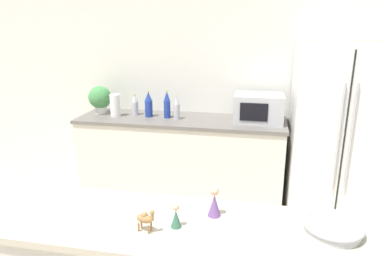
# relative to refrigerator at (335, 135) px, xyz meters

# --- Properties ---
(wall_back) EXTENTS (8.00, 0.06, 2.55)m
(wall_back) POSITION_rel_refrigerator_xyz_m (-1.02, 0.38, 0.42)
(wall_back) COLOR silver
(wall_back) RESTS_ON ground_plane
(back_counter) EXTENTS (2.17, 0.63, 0.93)m
(back_counter) POSITION_rel_refrigerator_xyz_m (-1.53, 0.05, -0.39)
(back_counter) COLOR silver
(back_counter) RESTS_ON ground_plane
(refrigerator) EXTENTS (0.83, 0.70, 1.71)m
(refrigerator) POSITION_rel_refrigerator_xyz_m (0.00, 0.00, 0.00)
(refrigerator) COLOR white
(refrigerator) RESTS_ON ground_plane
(potted_plant) EXTENTS (0.25, 0.25, 0.30)m
(potted_plant) POSITION_rel_refrigerator_xyz_m (-2.45, 0.10, 0.24)
(potted_plant) COLOR silver
(potted_plant) RESTS_ON back_counter
(paper_towel_roll) EXTENTS (0.11, 0.11, 0.24)m
(paper_towel_roll) POSITION_rel_refrigerator_xyz_m (-2.23, 0.01, 0.19)
(paper_towel_roll) COLOR white
(paper_towel_roll) RESTS_ON back_counter
(microwave) EXTENTS (0.48, 0.37, 0.28)m
(microwave) POSITION_rel_refrigerator_xyz_m (-0.74, 0.07, 0.22)
(microwave) COLOR #B2B5BA
(microwave) RESTS_ON back_counter
(back_bottle_0) EXTENTS (0.08, 0.08, 0.28)m
(back_bottle_0) POSITION_rel_refrigerator_xyz_m (-1.88, 0.06, 0.21)
(back_bottle_0) COLOR navy
(back_bottle_0) RESTS_ON back_counter
(back_bottle_1) EXTENTS (0.07, 0.07, 0.25)m
(back_bottle_1) POSITION_rel_refrigerator_xyz_m (-1.56, 0.02, 0.20)
(back_bottle_1) COLOR #B2B7BC
(back_bottle_1) RESTS_ON back_counter
(back_bottle_2) EXTENTS (0.07, 0.07, 0.23)m
(back_bottle_2) POSITION_rel_refrigerator_xyz_m (-2.05, 0.11, 0.19)
(back_bottle_2) COLOR #B2B7BC
(back_bottle_2) RESTS_ON back_counter
(back_bottle_3) EXTENTS (0.07, 0.07, 0.29)m
(back_bottle_3) POSITION_rel_refrigerator_xyz_m (-1.68, 0.05, 0.22)
(back_bottle_3) COLOR navy
(back_bottle_3) RESTS_ON back_counter
(fruit_bowl) EXTENTS (0.26, 0.26, 0.05)m
(fruit_bowl) POSITION_rel_refrigerator_xyz_m (-0.40, -1.92, 0.15)
(fruit_bowl) COLOR #B7BABF
(fruit_bowl) RESTS_ON bar_counter
(camel_figurine) EXTENTS (0.09, 0.05, 0.11)m
(camel_figurine) POSITION_rel_refrigerator_xyz_m (-1.20, -2.07, 0.19)
(camel_figurine) COLOR olive
(camel_figurine) RESTS_ON bar_counter
(wise_man_figurine_blue) EXTENTS (0.05, 0.05, 0.11)m
(wise_man_figurine_blue) POSITION_rel_refrigerator_xyz_m (-1.08, -2.01, 0.17)
(wise_man_figurine_blue) COLOR #33664C
(wise_man_figurine_blue) RESTS_ON bar_counter
(wise_man_figurine_crimson) EXTENTS (0.06, 0.06, 0.15)m
(wise_man_figurine_crimson) POSITION_rel_refrigerator_xyz_m (-0.92, -1.88, 0.19)
(wise_man_figurine_crimson) COLOR #6B4784
(wise_man_figurine_crimson) RESTS_ON bar_counter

